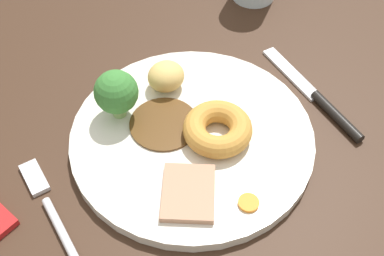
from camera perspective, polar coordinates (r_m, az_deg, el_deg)
dining_table at (r=60.03cm, az=2.45°, el=-2.48°), size 120.00×84.00×3.60cm
dinner_plate at (r=57.93cm, az=0.00°, el=-1.07°), size 28.28×28.28×1.40cm
gravy_pool at (r=58.22cm, az=-3.23°, el=0.49°), size 8.15×8.15×0.30cm
meat_slice_main at (r=52.26cm, az=-0.42°, el=-7.42°), size 8.50×8.78×0.80cm
yorkshire_pudding at (r=56.37cm, az=3.31°, el=0.08°), size 7.93×7.93×2.62cm
roast_potato_left at (r=61.31cm, az=-3.00°, el=5.95°), size 4.95×4.69×3.48cm
carrot_coin_front at (r=52.17cm, az=6.51°, el=-8.52°), size 2.22×2.22×0.40cm
broccoli_floret at (r=57.30cm, az=-8.69°, el=4.03°), size 5.13×5.13×6.32cm
fork at (r=54.87cm, az=-15.91°, el=-9.03°), size 2.19×15.30×0.90cm
knife at (r=64.20cm, az=14.37°, el=3.20°), size 2.85×18.56×1.20cm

